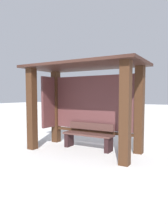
% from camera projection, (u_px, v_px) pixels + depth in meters
% --- Properties ---
extents(ground_plane, '(60.00, 60.00, 0.00)m').
position_uv_depth(ground_plane, '(84.00, 151.00, 5.69)').
color(ground_plane, white).
extents(bus_shelter, '(3.22, 1.60, 2.31)m').
position_uv_depth(bus_shelter, '(84.00, 95.00, 5.75)').
color(bus_shelter, '#3F2515').
rests_on(bus_shelter, ground).
extents(bench_left_inside, '(1.47, 0.39, 0.72)m').
position_uv_depth(bench_left_inside, '(88.00, 136.00, 5.89)').
color(bench_left_inside, '#50312C').
rests_on(bench_left_inside, ground).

